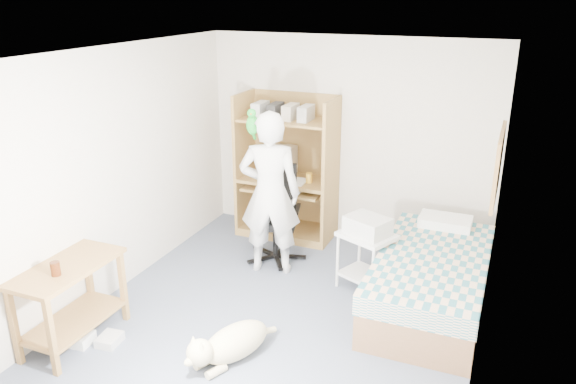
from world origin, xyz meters
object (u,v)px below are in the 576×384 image
object	(u,v)px
dog	(230,343)
printer_cart	(366,252)
office_chair	(276,226)
person	(270,194)
side_desk	(70,292)
bed	(431,280)
computer_hutch	(288,173)

from	to	relation	value
dog	printer_cart	size ratio (longest dim) A/B	1.41
office_chair	person	distance (m)	0.61
side_desk	dog	world-z (taller)	side_desk
side_desk	printer_cart	distance (m)	2.88
bed	person	bearing A→B (deg)	176.44
office_chair	dog	size ratio (longest dim) A/B	1.19
office_chair	dog	distance (m)	2.01
computer_hutch	side_desk	xyz separation A→B (m)	(-0.85, -2.94, -0.33)
dog	bed	bearing A→B (deg)	70.92
side_desk	printer_cart	size ratio (longest dim) A/B	1.53
side_desk	office_chair	size ratio (longest dim) A/B	0.91
dog	printer_cart	world-z (taller)	printer_cart
office_chair	bed	bearing A→B (deg)	-28.00
person	printer_cart	distance (m)	1.21
computer_hutch	person	world-z (taller)	person
person	printer_cart	xyz separation A→B (m)	(1.10, -0.02, -0.49)
computer_hutch	printer_cart	distance (m)	1.71
office_chair	printer_cart	bearing A→B (deg)	-30.95
person	printer_cart	world-z (taller)	person
side_desk	office_chair	xyz separation A→B (m)	(0.99, 2.24, -0.10)
side_desk	computer_hutch	bearing A→B (deg)	73.86
person	dog	bearing A→B (deg)	87.24
bed	office_chair	xyz separation A→B (m)	(-1.86, 0.42, 0.10)
office_chair	dog	bearing A→B (deg)	-92.83
person	printer_cart	size ratio (longest dim) A/B	2.79
computer_hutch	office_chair	bearing A→B (deg)	-78.45
printer_cart	side_desk	bearing A→B (deg)	-114.75
side_desk	dog	distance (m)	1.49
computer_hutch	office_chair	world-z (taller)	computer_hutch
computer_hutch	side_desk	bearing A→B (deg)	-106.14
dog	side_desk	bearing A→B (deg)	-144.88
printer_cart	dog	bearing A→B (deg)	-90.58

